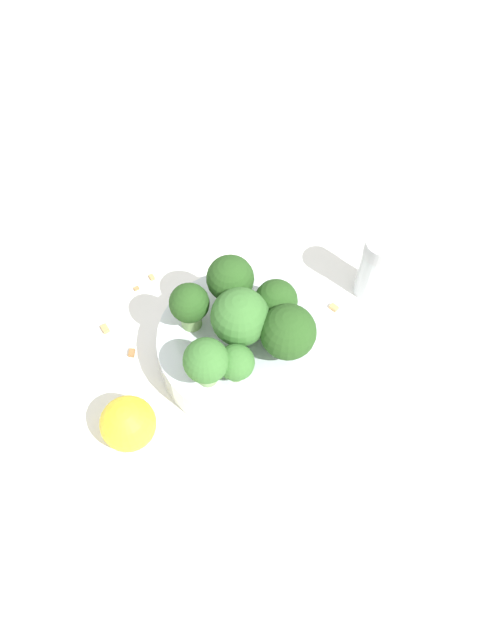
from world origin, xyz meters
TOP-DOWN VIEW (x-y plane):
  - ground_plane at (0.00, 0.00)m, footprint 3.00×3.00m
  - bowl at (0.00, 0.00)m, footprint 0.16×0.16m
  - broccoli_floret_0 at (0.00, -0.00)m, footprint 0.05×0.05m
  - broccoli_floret_1 at (-0.05, 0.01)m, footprint 0.04×0.04m
  - broccoli_floret_2 at (0.00, -0.04)m, footprint 0.05×0.05m
  - broccoli_floret_3 at (0.00, 0.05)m, footprint 0.04×0.04m
  - broccoli_floret_4 at (0.03, -0.02)m, footprint 0.04×0.04m
  - broccoli_floret_5 at (0.03, 0.02)m, footprint 0.04×0.04m
  - broccoli_floret_6 at (-0.04, -0.01)m, footprint 0.03×0.03m
  - pepper_shaker at (0.12, -0.10)m, footprint 0.03×0.03m
  - lemon_wedge at (-0.11, 0.07)m, footprint 0.05×0.05m
  - almond_crumb_0 at (0.06, 0.12)m, footprint 0.01×0.01m
  - almond_crumb_1 at (-0.03, 0.10)m, footprint 0.01×0.01m
  - almond_crumb_2 at (0.08, -0.07)m, footprint 0.01×0.01m
  - almond_crumb_3 at (-0.01, 0.14)m, footprint 0.01×0.01m
  - almond_crumb_4 at (0.04, 0.13)m, footprint 0.01×0.01m

SIDE VIEW (x-z plane):
  - ground_plane at x=0.00m, z-range 0.00..0.00m
  - almond_crumb_4 at x=0.04m, z-range 0.00..0.01m
  - almond_crumb_0 at x=0.06m, z-range 0.00..0.01m
  - almond_crumb_1 at x=-0.03m, z-range 0.00..0.01m
  - almond_crumb_2 at x=0.08m, z-range 0.00..0.01m
  - almond_crumb_3 at x=-0.01m, z-range 0.00..0.01m
  - bowl at x=0.00m, z-range 0.00..0.04m
  - lemon_wedge at x=-0.11m, z-range 0.00..0.05m
  - pepper_shaker at x=0.12m, z-range 0.00..0.08m
  - broccoli_floret_6 at x=-0.04m, z-range 0.04..0.09m
  - broccoli_floret_4 at x=0.03m, z-range 0.05..0.10m
  - broccoli_floret_3 at x=0.00m, z-range 0.05..0.10m
  - broccoli_floret_1 at x=-0.05m, z-range 0.05..0.10m
  - broccoli_floret_2 at x=0.00m, z-range 0.05..0.11m
  - broccoli_floret_5 at x=0.03m, z-range 0.05..0.11m
  - broccoli_floret_0 at x=0.00m, z-range 0.05..0.11m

